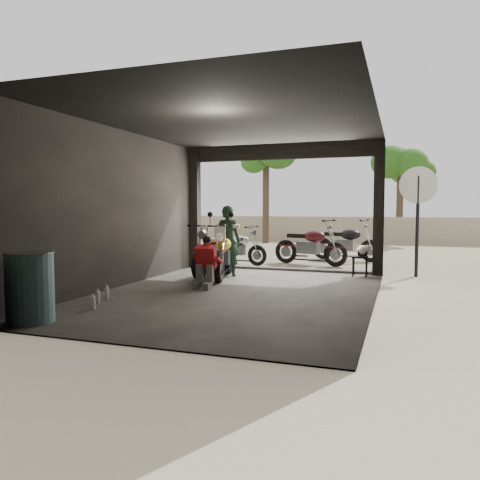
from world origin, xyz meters
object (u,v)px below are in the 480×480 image
Objects in this scene: outside_bike_c at (346,240)px; main_bike at (224,251)px; helmet at (363,251)px; left_bike at (214,250)px; oil_drum at (30,288)px; outside_bike_a at (237,245)px; sign_post at (418,202)px; rider at (228,241)px; stool at (360,259)px; mechanic at (205,263)px; outside_bike_b at (310,242)px.

main_bike is at bearing 165.91° from outside_bike_c.
helmet is at bearing -155.45° from outside_bike_c.
oil_drum is at bearing -93.32° from left_bike.
left_bike reaches higher than outside_bike_a.
left_bike is 4.89m from sign_post.
outside_bike_a is at bearing 91.03° from main_bike.
rider reaches higher than outside_bike_a.
stool is (3.52, -1.37, -0.14)m from outside_bike_a.
left_bike is at bearing 161.00° from outside_bike_c.
helmet is at bearing -137.51° from sign_post.
outside_bike_c is 3.43m from helmet.
helmet is (2.88, 2.61, 0.12)m from mechanic.
outside_bike_a is at bearing 86.31° from oil_drum.
left_bike is 0.97× the size of outside_bike_c.
outside_bike_c reaches higher than left_bike.
main_bike is 3.41m from outside_bike_b.
outside_bike_c is (0.84, 1.47, -0.01)m from outside_bike_b.
outside_bike_b is at bearing 162.08° from outside_bike_c.
outside_bike_a is (-0.60, 2.57, -0.08)m from main_bike.
rider is at bearing -162.82° from stool.
oil_drum is (-0.72, -5.06, -0.12)m from left_bike.
mechanic is 1.01× the size of oil_drum.
stool is at bearing 20.73° from left_bike.
stool is 0.49× the size of oil_drum.
outside_bike_b is 6.69× the size of helmet.
main_bike reaches higher than helmet.
outside_bike_b reaches higher than helmet.
rider is 1.66× the size of mechanic.
rider reaches higher than main_bike.
outside_bike_b is 0.74× the size of sign_post.
stool is (2.95, 0.91, -0.42)m from rider.
sign_post reaches higher than outside_bike_b.
outside_bike_c reaches higher than oil_drum.
stool is at bearing -145.49° from helmet.
sign_post is at bearing -134.02° from outside_bike_c.
mechanic reaches higher than oil_drum.
outside_bike_a is 1.64× the size of oil_drum.
rider is at bearing 164.17° from outside_bike_c.
outside_bike_b is 1.02× the size of outside_bike_c.
sign_post is (1.25, 0.52, 1.34)m from stool.
sign_post reaches higher than stool.
sign_post reaches higher than oil_drum.
stool is (2.93, 1.20, -0.21)m from main_bike.
sign_post is (4.53, 1.46, 1.14)m from left_bike.
main_bike reaches higher than stool.
helmet is at bearing -162.74° from rider.
outside_bike_a is 3.78m from stool.
main_bike is 0.99× the size of outside_bike_b.
oil_drum is (-3.30, -9.38, -0.14)m from outside_bike_c.
main_bike reaches higher than mechanic.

